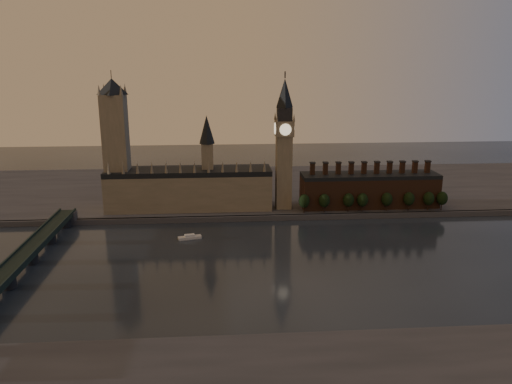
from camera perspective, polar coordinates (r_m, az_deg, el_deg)
The scene contains 16 objects.
ground at distance 300.60m, azimuth 3.84°, elevation -8.55°, with size 900.00×900.00×0.00m, color black.
north_bank at distance 467.79m, azimuth 0.86°, elevation 0.33°, with size 900.00×182.00×4.00m.
palace_of_westminster at distance 400.82m, azimuth -7.55°, elevation 0.63°, with size 130.00×30.30×74.00m.
victoria_tower at distance 400.80m, azimuth -15.73°, elevation 5.67°, with size 24.00×24.00×108.00m.
big_ben at distance 391.32m, azimuth 3.23°, elevation 5.65°, with size 15.00×15.00×107.00m.
chimney_block at distance 413.99m, azimuth 12.80°, elevation 0.29°, with size 110.00×25.00×37.00m.
embankment_tree_0 at distance 388.10m, azimuth 5.52°, elevation -1.03°, with size 8.60×8.60×14.88m.
embankment_tree_1 at distance 391.08m, azimuth 7.81°, elevation -0.98°, with size 8.60×8.60×14.88m.
embankment_tree_2 at distance 395.70m, azimuth 10.53°, elevation -0.91°, with size 8.60×8.60×14.88m.
embankment_tree_3 at distance 398.13m, azimuth 12.08°, elevation -0.89°, with size 8.60×8.60×14.88m.
embankment_tree_4 at distance 404.39m, azimuth 14.74°, elevation -0.81°, with size 8.60×8.60×14.88m.
embankment_tree_5 at distance 410.46m, azimuth 17.08°, elevation -0.75°, with size 8.60×8.60×14.88m.
embankment_tree_6 at distance 416.24m, azimuth 19.14°, elevation -0.71°, with size 8.60×8.60×14.88m.
embankment_tree_7 at distance 420.49m, azimuth 20.50°, elevation -0.68°, with size 8.60×8.60×14.88m.
westminster_bridge at distance 314.40m, azimuth -25.56°, elevation -7.50°, with size 14.00×200.00×11.55m.
river_boat at distance 347.55m, azimuth -7.58°, elevation -5.13°, with size 16.51×8.11×3.18m.
Camera 1 is at (-39.86, -273.10, 119.11)m, focal length 35.00 mm.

